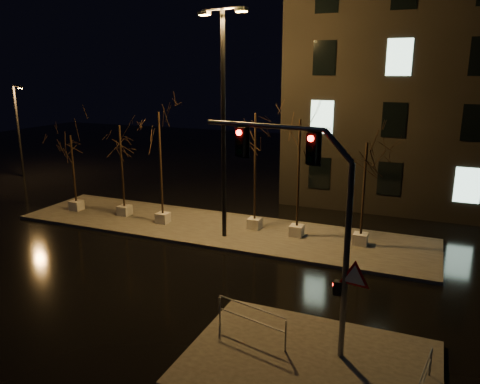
% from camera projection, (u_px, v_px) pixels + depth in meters
% --- Properties ---
extents(ground, '(90.00, 90.00, 0.00)m').
position_uv_depth(ground, '(153.00, 274.00, 19.19)').
color(ground, black).
rests_on(ground, ground).
extents(median, '(22.00, 5.00, 0.15)m').
position_uv_depth(median, '(216.00, 229.00, 24.53)').
color(median, '#413F3A').
rests_on(median, ground).
extents(sidewalk_corner, '(7.00, 5.00, 0.15)m').
position_uv_depth(sidewalk_corner, '(310.00, 363.00, 13.24)').
color(sidewalk_corner, '#413F3A').
rests_on(sidewalk_corner, ground).
extents(tree_0, '(1.80, 1.80, 4.54)m').
position_uv_depth(tree_0, '(72.00, 152.00, 26.71)').
color(tree_0, beige).
rests_on(tree_0, median).
extents(tree_1, '(1.80, 1.80, 5.21)m').
position_uv_depth(tree_1, '(120.00, 146.00, 25.60)').
color(tree_1, beige).
rests_on(tree_1, median).
extents(tree_2, '(1.80, 1.80, 6.09)m').
position_uv_depth(tree_2, '(159.00, 138.00, 24.07)').
color(tree_2, beige).
rests_on(tree_2, median).
extents(tree_3, '(1.80, 1.80, 6.11)m').
position_uv_depth(tree_3, '(255.00, 140.00, 23.15)').
color(tree_3, beige).
rests_on(tree_3, median).
extents(tree_4, '(1.80, 1.80, 5.92)m').
position_uv_depth(tree_4, '(299.00, 146.00, 22.09)').
color(tree_4, beige).
rests_on(tree_4, median).
extents(tree_5, '(1.80, 1.80, 4.97)m').
position_uv_depth(tree_5, '(365.00, 166.00, 21.11)').
color(tree_5, beige).
rests_on(tree_5, median).
extents(traffic_signal_mast, '(5.26, 1.02, 6.51)m').
position_uv_depth(traffic_signal_mast, '(312.00, 208.00, 12.93)').
color(traffic_signal_mast, slate).
rests_on(traffic_signal_mast, sidewalk_corner).
extents(streetlight_main, '(2.64, 0.95, 10.66)m').
position_uv_depth(streetlight_main, '(223.00, 111.00, 21.69)').
color(streetlight_main, black).
rests_on(streetlight_main, median).
extents(streetlight_far, '(1.36, 0.56, 7.05)m').
position_uv_depth(streetlight_far, '(19.00, 128.00, 35.90)').
color(streetlight_far, black).
rests_on(streetlight_far, ground).
extents(guard_rail_a, '(2.43, 0.63, 1.08)m').
position_uv_depth(guard_rail_a, '(251.00, 317.00, 14.18)').
color(guard_rail_a, slate).
rests_on(guard_rail_a, sidewalk_corner).
extents(guard_rail_b, '(0.31, 1.80, 0.86)m').
position_uv_depth(guard_rail_b, '(425.00, 375.00, 11.72)').
color(guard_rail_b, slate).
rests_on(guard_rail_b, sidewalk_corner).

